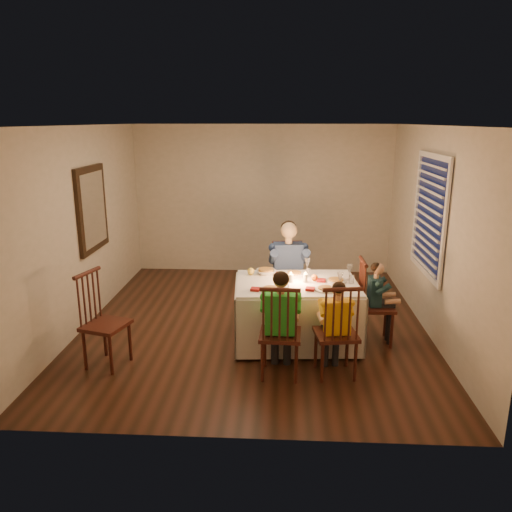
# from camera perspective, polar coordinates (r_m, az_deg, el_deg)

# --- Properties ---
(ground) EXTENTS (5.00, 5.00, 0.00)m
(ground) POSITION_cam_1_polar(r_m,az_deg,el_deg) (6.79, -0.19, -7.81)
(ground) COLOR black
(ground) RESTS_ON ground
(wall_left) EXTENTS (0.02, 5.00, 2.60)m
(wall_left) POSITION_cam_1_polar(r_m,az_deg,el_deg) (6.90, -19.23, 3.03)
(wall_left) COLOR beige
(wall_left) RESTS_ON ground
(wall_right) EXTENTS (0.02, 5.00, 2.60)m
(wall_right) POSITION_cam_1_polar(r_m,az_deg,el_deg) (6.65, 19.56, 2.57)
(wall_right) COLOR beige
(wall_right) RESTS_ON ground
(wall_back) EXTENTS (4.50, 0.02, 2.60)m
(wall_back) POSITION_cam_1_polar(r_m,az_deg,el_deg) (8.85, 0.76, 6.42)
(wall_back) COLOR beige
(wall_back) RESTS_ON ground
(ceiling) EXTENTS (5.00, 5.00, 0.00)m
(ceiling) POSITION_cam_1_polar(r_m,az_deg,el_deg) (6.25, -0.21, 14.71)
(ceiling) COLOR white
(ceiling) RESTS_ON wall_back
(dining_table) EXTENTS (1.56, 1.18, 0.75)m
(dining_table) POSITION_cam_1_polar(r_m,az_deg,el_deg) (6.10, 4.67, -4.99)
(dining_table) COLOR white
(dining_table) RESTS_ON ground
(chair_adult) EXTENTS (0.48, 0.46, 1.06)m
(chair_adult) POSITION_cam_1_polar(r_m,az_deg,el_deg) (7.03, 3.61, -7.01)
(chair_adult) COLOR #35110E
(chair_adult) RESTS_ON ground
(chair_near_left) EXTENTS (0.45, 0.43, 1.06)m
(chair_near_left) POSITION_cam_1_polar(r_m,az_deg,el_deg) (5.56, 2.72, -13.36)
(chair_near_left) COLOR #35110E
(chair_near_left) RESTS_ON ground
(chair_near_right) EXTENTS (0.49, 0.47, 1.06)m
(chair_near_right) POSITION_cam_1_polar(r_m,az_deg,el_deg) (5.62, 8.92, -13.18)
(chair_near_right) COLOR #35110E
(chair_near_right) RESTS_ON ground
(chair_end) EXTENTS (0.42, 0.44, 1.06)m
(chair_end) POSITION_cam_1_polar(r_m,az_deg,el_deg) (6.46, 13.30, -9.50)
(chair_end) COLOR #35110E
(chair_end) RESTS_ON ground
(chair_extra) EXTENTS (0.53, 0.55, 1.08)m
(chair_extra) POSITION_cam_1_polar(r_m,az_deg,el_deg) (5.98, -16.42, -11.81)
(chair_extra) COLOR #35110E
(chair_extra) RESTS_ON ground
(adult) EXTENTS (0.57, 0.53, 1.36)m
(adult) POSITION_cam_1_polar(r_m,az_deg,el_deg) (7.03, 3.61, -7.01)
(adult) COLOR navy
(adult) RESTS_ON ground
(child_green) EXTENTS (0.43, 0.40, 1.18)m
(child_green) POSITION_cam_1_polar(r_m,az_deg,el_deg) (5.56, 2.72, -13.36)
(child_green) COLOR green
(child_green) RESTS_ON ground
(child_yellow) EXTENTS (0.39, 0.37, 1.06)m
(child_yellow) POSITION_cam_1_polar(r_m,az_deg,el_deg) (5.62, 8.92, -13.18)
(child_yellow) COLOR yellow
(child_yellow) RESTS_ON ground
(child_teal) EXTENTS (0.31, 0.33, 1.02)m
(child_teal) POSITION_cam_1_polar(r_m,az_deg,el_deg) (6.46, 13.30, -9.50)
(child_teal) COLOR #17323A
(child_teal) RESTS_ON ground
(setting_adult) EXTENTS (0.28, 0.28, 0.02)m
(setting_adult) POSITION_cam_1_polar(r_m,az_deg,el_deg) (6.31, 4.38, -2.06)
(setting_adult) COLOR silver
(setting_adult) RESTS_ON dining_table
(setting_green) EXTENTS (0.28, 0.28, 0.02)m
(setting_green) POSITION_cam_1_polar(r_m,az_deg,el_deg) (5.73, 1.71, -3.85)
(setting_green) COLOR silver
(setting_green) RESTS_ON dining_table
(setting_yellow) EXTENTS (0.28, 0.28, 0.02)m
(setting_yellow) POSITION_cam_1_polar(r_m,az_deg,el_deg) (5.79, 7.97, -3.79)
(setting_yellow) COLOR silver
(setting_yellow) RESTS_ON dining_table
(setting_teal) EXTENTS (0.28, 0.28, 0.02)m
(setting_teal) POSITION_cam_1_polar(r_m,az_deg,el_deg) (6.11, 9.12, -2.80)
(setting_teal) COLOR silver
(setting_teal) RESTS_ON dining_table
(candle_left) EXTENTS (0.06, 0.06, 0.10)m
(candle_left) POSITION_cam_1_polar(r_m,az_deg,el_deg) (6.01, 3.99, -2.56)
(candle_left) COLOR silver
(candle_left) RESTS_ON dining_table
(candle_right) EXTENTS (0.06, 0.06, 0.10)m
(candle_right) POSITION_cam_1_polar(r_m,az_deg,el_deg) (6.03, 5.66, -2.55)
(candle_right) COLOR silver
(candle_right) RESTS_ON dining_table
(squash) EXTENTS (0.09, 0.09, 0.09)m
(squash) POSITION_cam_1_polar(r_m,az_deg,el_deg) (6.28, -0.59, -1.76)
(squash) COLOR yellow
(squash) RESTS_ON dining_table
(orange_fruit) EXTENTS (0.08, 0.08, 0.08)m
(orange_fruit) POSITION_cam_1_polar(r_m,az_deg,el_deg) (6.09, 6.71, -2.48)
(orange_fruit) COLOR orange
(orange_fruit) RESTS_ON dining_table
(serving_bowl) EXTENTS (0.27, 0.27, 0.06)m
(serving_bowl) POSITION_cam_1_polar(r_m,az_deg,el_deg) (6.31, 1.13, -1.84)
(serving_bowl) COLOR silver
(serving_bowl) RESTS_ON dining_table
(wall_mirror) EXTENTS (0.06, 0.95, 1.15)m
(wall_mirror) POSITION_cam_1_polar(r_m,az_deg,el_deg) (7.12, -18.23, 5.12)
(wall_mirror) COLOR black
(wall_mirror) RESTS_ON wall_left
(window_blinds) EXTENTS (0.07, 1.34, 1.54)m
(window_blinds) POSITION_cam_1_polar(r_m,az_deg,el_deg) (6.70, 19.11, 4.44)
(window_blinds) COLOR #0D1436
(window_blinds) RESTS_ON wall_right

